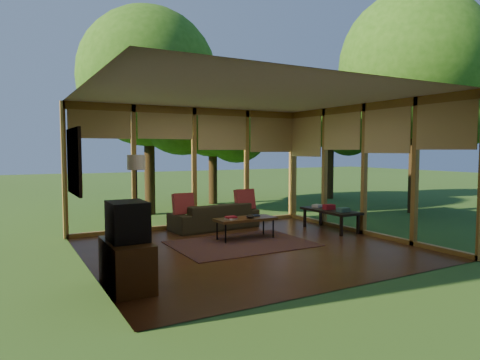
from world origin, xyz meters
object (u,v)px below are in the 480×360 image
media_cabinet (127,264)px  sofa (214,216)px  television (127,221)px  coffee_table (246,219)px  floor_lamp (136,167)px  side_console (330,212)px

media_cabinet → sofa: bearing=48.8°
television → coffee_table: size_ratio=0.46×
sofa → floor_lamp: floor_lamp is taller
television → coffee_table: television is taller
television → coffee_table: (2.76, 1.82, -0.46)m
coffee_table → side_console: bearing=-2.2°
coffee_table → sofa: bearing=92.4°
floor_lamp → television: bearing=-107.5°
television → side_console: (4.85, 1.74, -0.44)m
television → coffee_table: bearing=33.4°
sofa → television: 4.17m
coffee_table → side_console: (2.09, -0.08, 0.02)m
sofa → coffee_table: bearing=87.2°
television → coffee_table: 3.34m
media_cabinet → side_console: bearing=19.7°
floor_lamp → media_cabinet: bearing=-107.8°
media_cabinet → television: television is taller
sofa → side_console: bearing=142.0°
sofa → coffee_table: (0.05, -1.30, 0.11)m
sofa → media_cabinet: size_ratio=1.95×
media_cabinet → floor_lamp: floor_lamp is taller
media_cabinet → floor_lamp: 3.52m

